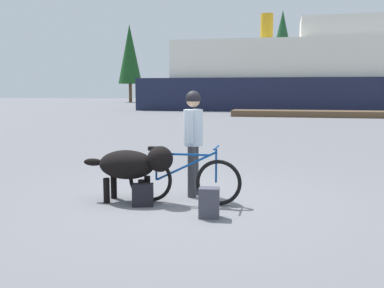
{
  "coord_description": "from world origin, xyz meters",
  "views": [
    {
      "loc": [
        1.55,
        -6.59,
        1.77
      ],
      "look_at": [
        0.06,
        0.46,
        0.86
      ],
      "focal_mm": 40.43,
      "sensor_mm": 36.0,
      "label": 1
    }
  ],
  "objects": [
    {
      "name": "person_cyclist",
      "position": [
        0.1,
        0.38,
        1.06
      ],
      "size": [
        0.32,
        0.53,
        1.75
      ],
      "color": "#333338",
      "rests_on": "ground_plane"
    },
    {
      "name": "bicycle",
      "position": [
        0.04,
        -0.15,
        0.39
      ],
      "size": [
        1.8,
        0.44,
        0.91
      ],
      "color": "black",
      "rests_on": "ground_plane"
    },
    {
      "name": "ground_plane",
      "position": [
        0.0,
        0.0,
        0.0
      ],
      "size": [
        160.0,
        160.0,
        0.0
      ],
      "primitive_type": "plane",
      "color": "slate"
    },
    {
      "name": "sailboat_moored",
      "position": [
        7.44,
        36.14,
        0.48
      ],
      "size": [
        8.18,
        2.29,
        7.65
      ],
      "color": "navy",
      "rests_on": "ground_plane"
    },
    {
      "name": "ferry_boat",
      "position": [
        3.51,
        32.71,
        2.91
      ],
      "size": [
        28.65,
        7.46,
        8.37
      ],
      "color": "#191E38",
      "rests_on": "ground_plane"
    },
    {
      "name": "dock_pier",
      "position": [
        4.72,
        23.14,
        0.2
      ],
      "size": [
        13.17,
        2.21,
        0.4
      ],
      "primitive_type": "cube",
      "color": "brown",
      "rests_on": "ground_plane"
    },
    {
      "name": "handbag_pannier",
      "position": [
        -0.52,
        -0.44,
        0.17
      ],
      "size": [
        0.36,
        0.26,
        0.35
      ],
      "primitive_type": "cube",
      "rotation": [
        0.0,
        0.0,
        0.26
      ],
      "color": "black",
      "rests_on": "ground_plane"
    },
    {
      "name": "backpack",
      "position": [
        0.57,
        -0.82,
        0.21
      ],
      "size": [
        0.3,
        0.23,
        0.42
      ],
      "primitive_type": "cube",
      "rotation": [
        0.0,
        0.0,
        0.09
      ],
      "color": "#3F3F4C",
      "rests_on": "ground_plane"
    },
    {
      "name": "pine_tree_far_left",
      "position": [
        -20.0,
        52.59,
        6.79
      ],
      "size": [
        3.34,
        3.34,
        10.97
      ],
      "color": "#4C331E",
      "rests_on": "ground_plane"
    },
    {
      "name": "pine_tree_center",
      "position": [
        1.18,
        50.51,
        7.02
      ],
      "size": [
        4.17,
        4.17,
        11.74
      ],
      "color": "#4C331E",
      "rests_on": "ground_plane"
    },
    {
      "name": "dog",
      "position": [
        -0.74,
        -0.22,
        0.6
      ],
      "size": [
        1.48,
        0.54,
        0.91
      ],
      "color": "black",
      "rests_on": "ground_plane"
    }
  ]
}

